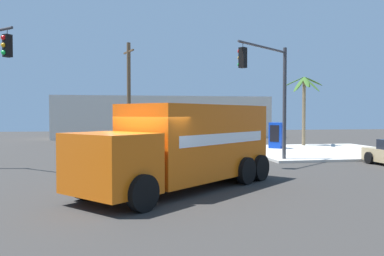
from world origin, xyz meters
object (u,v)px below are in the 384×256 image
object	(u,v)px
palm_tree_far	(304,97)
utility_pole	(129,93)
vending_machine_red	(276,135)
traffic_light_secondary	(271,84)
delivery_truck	(185,145)

from	to	relation	value
palm_tree_far	utility_pole	world-z (taller)	utility_pole
utility_pole	vending_machine_red	bearing A→B (deg)	-24.23
traffic_light_secondary	palm_tree_far	distance (m)	11.48
delivery_truck	traffic_light_secondary	xyz separation A→B (m)	(5.46, 6.07, 2.63)
vending_machine_red	palm_tree_far	size ratio (longest dim) A/B	0.34
delivery_truck	vending_machine_red	world-z (taller)	delivery_truck
delivery_truck	traffic_light_secondary	size ratio (longest dim) A/B	1.25
delivery_truck	vending_machine_red	size ratio (longest dim) A/B	4.09
delivery_truck	traffic_light_secondary	bearing A→B (deg)	48.01
vending_machine_red	utility_pole	xyz separation A→B (m)	(-10.41, 4.69, 3.18)
palm_tree_far	utility_pole	size ratio (longest dim) A/B	0.66
traffic_light_secondary	utility_pole	distance (m)	14.04
delivery_truck	utility_pole	xyz separation A→B (m)	(-1.70, 18.15, 2.73)
delivery_truck	palm_tree_far	bearing A→B (deg)	52.78
utility_pole	delivery_truck	bearing A→B (deg)	-84.66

